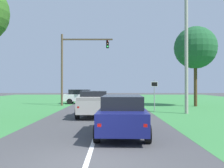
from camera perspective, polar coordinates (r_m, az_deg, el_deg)
ground_plane at (r=19.03m, az=-2.33°, el=-7.28°), size 120.00×120.00×0.00m
lane_centre_stripe at (r=8.23m, az=-5.50°, el=-16.41°), size 0.16×41.03×0.01m
red_suv_near at (r=11.51m, az=2.34°, el=-6.94°), size 2.43×4.97×1.81m
pickup_truck_lead at (r=18.30m, az=-4.16°, el=-4.47°), size 2.35×4.98×1.89m
traffic_light at (r=28.88m, az=-8.79°, el=5.54°), size 5.94×0.40×8.21m
keep_moving_sign at (r=22.37m, az=9.68°, el=-1.73°), size 0.60×0.09×2.77m
oak_tree_right at (r=29.31m, az=18.58°, el=7.90°), size 4.69×4.69×8.87m
crossing_suv_far at (r=31.75m, az=-7.20°, el=-2.82°), size 4.42×2.05×1.80m
utility_pole_right at (r=21.27m, az=16.68°, el=6.47°), size 0.28×0.28×9.64m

